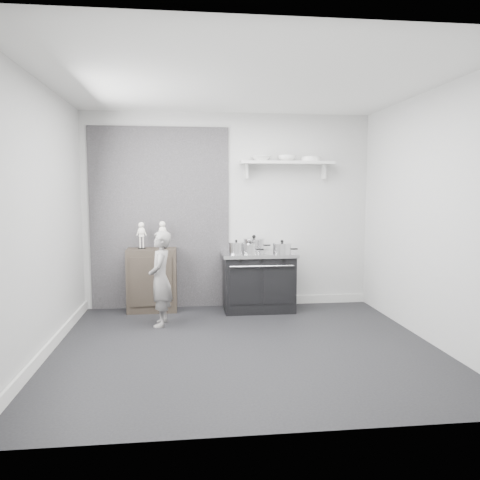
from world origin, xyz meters
The scene contains 15 objects.
ground centered at (0.00, 0.00, 0.00)m, with size 4.00×4.00×0.00m, color black.
room_shell centered at (-0.09, 0.15, 1.64)m, with size 4.02×3.62×2.71m.
wall_shelf centered at (0.80, 1.68, 2.01)m, with size 1.30×0.26×0.24m.
stove centered at (0.38, 1.48, 0.40)m, with size 1.00×0.62×0.80m.
side_cabinet centered at (-1.06, 1.61, 0.43)m, with size 0.66×0.38×0.86m, color black.
child centered at (-0.91, 0.88, 0.58)m, with size 0.42×0.28×1.15m, color slate.
pot_front_left centered at (0.06, 1.36, 0.88)m, with size 0.29×0.20×0.19m.
pot_back_left centered at (0.33, 1.61, 0.89)m, with size 0.38×0.29×0.23m.
pot_front_right centered at (0.66, 1.27, 0.87)m, with size 0.33×0.25×0.19m.
pot_front_center centered at (0.24, 1.32, 0.87)m, with size 0.28×0.19×0.17m.
skeleton_full centered at (-1.19, 1.61, 1.06)m, with size 0.12×0.07×0.41m, color white, non-canonical shape.
skeleton_torso centered at (-0.91, 1.61, 1.07)m, with size 0.12×0.08×0.42m, color white, non-canonical shape.
bowl_large centered at (0.44, 1.67, 2.07)m, with size 0.28×0.28×0.07m, color white.
bowl_small centered at (0.80, 1.67, 2.08)m, with size 0.25×0.25×0.08m, color white.
plate_stack centered at (1.14, 1.67, 2.07)m, with size 0.26×0.26×0.06m, color white.
Camera 1 is at (-0.60, -4.74, 1.63)m, focal length 35.00 mm.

